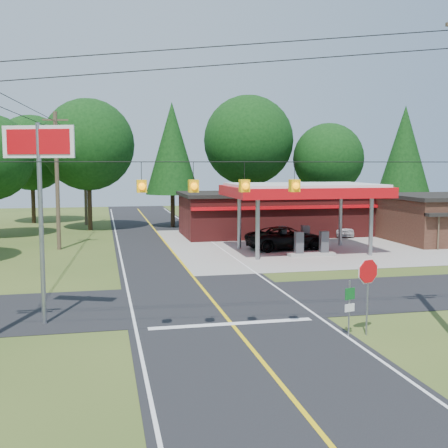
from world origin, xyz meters
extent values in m
plane|color=#364D1B|center=(0.00, 0.00, 0.00)|extent=(120.00, 120.00, 0.00)
cube|color=black|center=(0.00, 0.00, 0.01)|extent=(8.00, 120.00, 0.02)
cube|color=black|center=(0.00, 0.00, 0.01)|extent=(70.00, 7.00, 0.02)
cube|color=yellow|center=(0.00, 0.00, 0.03)|extent=(0.15, 110.00, 0.00)
cylinder|color=gray|center=(5.00, 10.50, 2.10)|extent=(0.28, 0.28, 4.20)
cylinder|color=gray|center=(5.00, 15.50, 2.10)|extent=(0.28, 0.28, 4.20)
cylinder|color=gray|center=(13.00, 10.50, 2.10)|extent=(0.28, 0.28, 4.20)
cylinder|color=gray|center=(13.00, 15.50, 2.10)|extent=(0.28, 0.28, 4.20)
cube|color=red|center=(9.00, 13.00, 4.35)|extent=(10.60, 7.40, 0.70)
cube|color=white|center=(9.00, 13.00, 4.75)|extent=(10.00, 7.00, 0.25)
cube|color=#9E9B93|center=(9.00, 11.20, 0.13)|extent=(3.20, 0.90, 0.22)
cube|color=#3F3F44|center=(8.10, 11.20, 0.95)|extent=(0.55, 0.45, 1.50)
cube|color=#3F3F44|center=(9.90, 11.20, 0.95)|extent=(0.55, 0.45, 1.50)
cube|color=#9E9B93|center=(9.00, 14.80, 0.13)|extent=(3.20, 0.90, 0.22)
cube|color=#3F3F44|center=(8.10, 14.80, 0.95)|extent=(0.55, 0.45, 1.50)
cube|color=#3F3F44|center=(9.90, 14.80, 0.95)|extent=(0.55, 0.45, 1.50)
cube|color=maroon|center=(10.00, 23.00, 1.75)|extent=(16.00, 7.00, 3.50)
cube|color=black|center=(10.00, 23.00, 3.65)|extent=(16.40, 7.40, 0.30)
cube|color=red|center=(10.00, 19.40, 2.70)|extent=(16.00, 0.50, 0.25)
cylinder|color=#473828|center=(-8.00, 18.00, 5.00)|extent=(0.30, 0.30, 10.00)
cube|color=#473828|center=(-8.00, 18.00, 9.40)|extent=(1.80, 0.12, 0.12)
cube|color=#473828|center=(-8.00, 18.00, 8.80)|extent=(1.40, 0.12, 0.12)
cylinder|color=#473828|center=(-6.50, 35.00, 4.75)|extent=(0.30, 0.30, 9.50)
cube|color=#FFB60D|center=(-3.55, -5.70, 5.50)|extent=(0.32, 0.32, 0.42)
cube|color=#FFB60D|center=(-1.85, -5.90, 5.50)|extent=(0.32, 0.32, 0.42)
cube|color=#FFB60D|center=(-0.15, -6.10, 5.50)|extent=(0.32, 0.32, 0.42)
cube|color=#FFB60D|center=(1.55, -6.30, 5.50)|extent=(0.32, 0.32, 0.42)
cylinder|color=#332316|center=(-6.00, 30.00, 2.34)|extent=(0.44, 0.44, 4.68)
sphere|color=black|center=(-6.00, 30.00, 8.06)|extent=(8.58, 8.58, 8.58)
cylinder|color=#332316|center=(2.00, 31.00, 2.16)|extent=(0.44, 0.44, 4.32)
cone|color=black|center=(2.00, 31.00, 7.80)|extent=(5.28, 5.28, 9.00)
cylinder|color=#332316|center=(10.00, 32.00, 2.52)|extent=(0.44, 0.44, 5.04)
sphere|color=black|center=(10.00, 32.00, 8.68)|extent=(9.24, 9.24, 9.24)
cylinder|color=#332316|center=(18.00, 30.00, 1.98)|extent=(0.44, 0.44, 3.96)
sphere|color=black|center=(18.00, 30.00, 6.82)|extent=(7.26, 7.26, 7.26)
cylinder|color=#332316|center=(26.00, 29.00, 2.16)|extent=(0.44, 0.44, 4.32)
cone|color=black|center=(26.00, 29.00, 7.80)|extent=(5.28, 5.28, 9.00)
cylinder|color=#332316|center=(-12.00, 38.00, 2.16)|extent=(0.44, 0.44, 4.32)
sphere|color=black|center=(-12.00, 38.00, 7.44)|extent=(7.92, 7.92, 7.92)
imported|color=black|center=(8.35, 14.50, 0.83)|extent=(6.64, 6.64, 1.66)
imported|color=silver|center=(15.42, 21.00, 0.69)|extent=(4.64, 4.64, 1.39)
cylinder|color=gray|center=(-7.15, -2.00, 3.89)|extent=(0.18, 0.18, 7.78)
cube|color=white|center=(-7.15, -2.00, 7.07)|extent=(2.72, 1.14, 1.22)
cube|color=red|center=(-7.15, -2.05, 7.07)|extent=(2.39, 0.99, 0.94)
cylinder|color=gray|center=(4.50, -6.00, 1.34)|extent=(0.07, 0.07, 2.68)
cylinder|color=gray|center=(3.80, -6.00, 1.03)|extent=(0.06, 0.06, 2.06)
cube|color=#0C591E|center=(3.80, -6.04, 1.59)|extent=(0.42, 0.14, 0.42)
cube|color=white|center=(3.80, -6.04, 1.07)|extent=(0.42, 0.14, 0.28)
camera|label=1|loc=(-4.83, -24.39, 6.21)|focal=45.00mm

